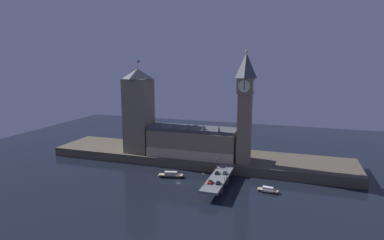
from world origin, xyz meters
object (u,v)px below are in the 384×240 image
at_px(car_southbound_lead, 218,183).
at_px(clock_tower, 245,105).
at_px(boat_upstream, 171,175).
at_px(car_northbound_lead, 217,173).
at_px(victoria_tower, 139,111).
at_px(boat_downstream, 268,190).
at_px(car_southbound_trail, 225,173).
at_px(pedestrian_near_rail, 205,183).
at_px(street_lamp_mid, 227,171).
at_px(car_northbound_trail, 210,182).
at_px(pedestrian_far_rail, 217,167).
at_px(street_lamp_far, 217,162).
at_px(pedestrian_mid_walk, 224,179).
at_px(street_lamp_near, 203,178).

bearing_deg(car_southbound_lead, clock_tower, 79.99).
bearing_deg(boat_upstream, car_northbound_lead, -3.11).
xyz_separation_m(victoria_tower, boat_upstream, (36.73, -28.76, -35.86)).
distance_m(car_southbound_lead, boat_downstream, 29.37).
bearing_deg(car_southbound_trail, pedestrian_near_rail, -108.90).
distance_m(car_southbound_trail, street_lamp_mid, 7.76).
distance_m(car_northbound_lead, car_southbound_trail, 4.66).
distance_m(car_northbound_trail, pedestrian_near_rail, 3.34).
relative_size(victoria_tower, pedestrian_far_rail, 37.54).
relative_size(clock_tower, car_southbound_lead, 17.87).
relative_size(victoria_tower, street_lamp_far, 9.52).
height_order(car_northbound_lead, street_lamp_far, street_lamp_far).
bearing_deg(street_lamp_mid, pedestrian_mid_walk, -95.52).
xyz_separation_m(car_northbound_lead, street_lamp_mid, (7.08, -5.05, 3.49)).
bearing_deg(clock_tower, boat_upstream, -150.43).
relative_size(car_northbound_lead, boat_upstream, 0.23).
bearing_deg(pedestrian_mid_walk, boat_upstream, 163.76).
height_order(victoria_tower, car_southbound_trail, victoria_tower).
bearing_deg(boat_downstream, clock_tower, 122.95).
height_order(car_southbound_lead, street_lamp_far, street_lamp_far).
relative_size(pedestrian_mid_walk, street_lamp_mid, 0.27).
height_order(pedestrian_mid_walk, pedestrian_far_rail, pedestrian_mid_walk).
bearing_deg(pedestrian_far_rail, pedestrian_near_rail, -90.00).
relative_size(street_lamp_mid, boat_downstream, 0.50).
height_order(victoria_tower, car_northbound_trail, victoria_tower).
distance_m(car_southbound_lead, pedestrian_mid_walk, 6.72).
height_order(car_northbound_lead, boat_downstream, car_northbound_lead).
height_order(street_lamp_near, street_lamp_far, street_lamp_far).
bearing_deg(victoria_tower, street_lamp_mid, -25.50).
xyz_separation_m(clock_tower, car_southbound_lead, (-7.27, -41.18, -38.37)).
bearing_deg(car_northbound_lead, pedestrian_near_rail, -97.00).
xyz_separation_m(street_lamp_near, street_lamp_far, (-0.00, 29.44, 0.03)).
distance_m(clock_tower, pedestrian_near_rail, 59.79).
bearing_deg(boat_downstream, victoria_tower, 160.93).
height_order(pedestrian_far_rail, boat_downstream, pedestrian_far_rail).
height_order(street_lamp_mid, boat_downstream, street_lamp_mid).
height_order(car_southbound_lead, pedestrian_mid_walk, pedestrian_mid_walk).
bearing_deg(street_lamp_near, pedestrian_far_rail, 89.23).
distance_m(pedestrian_far_rail, street_lamp_mid, 17.99).
bearing_deg(car_southbound_lead, pedestrian_near_rail, -158.56).
distance_m(car_northbound_lead, pedestrian_far_rail, 10.25).
height_order(car_southbound_lead, street_lamp_near, street_lamp_near).
bearing_deg(clock_tower, victoria_tower, 176.55).
height_order(car_northbound_lead, street_lamp_near, street_lamp_near).
bearing_deg(car_northbound_lead, pedestrian_far_rail, 102.56).
bearing_deg(victoria_tower, clock_tower, -3.45).
height_order(clock_tower, car_northbound_trail, clock_tower).
relative_size(pedestrian_far_rail, street_lamp_far, 0.25).
bearing_deg(street_lamp_mid, pedestrian_near_rail, -125.41).
relative_size(car_northbound_lead, street_lamp_mid, 0.64).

